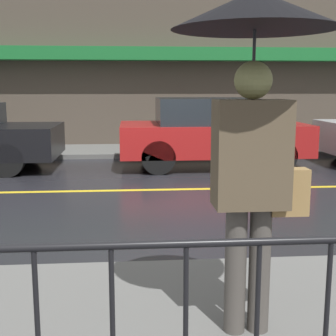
{
  "coord_description": "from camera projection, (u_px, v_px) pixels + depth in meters",
  "views": [
    {
      "loc": [
        -0.24,
        -7.69,
        1.71
      ],
      "look_at": [
        0.22,
        -2.06,
        0.73
      ],
      "focal_mm": 50.0,
      "sensor_mm": 36.0,
      "label": 1
    }
  ],
  "objects": [
    {
      "name": "railing_foreground",
      "position": [
        186.0,
        317.0,
        2.08
      ],
      "size": [
        12.0,
        0.04,
        0.95
      ],
      "color": "black",
      "rests_on": "sidewalk_near"
    },
    {
      "name": "building_storefront",
      "position": [
        137.0,
        51.0,
        13.04
      ],
      "size": [
        28.0,
        0.85,
        5.41
      ],
      "color": "#4C4238",
      "rests_on": "ground_plane"
    },
    {
      "name": "ground_plane",
      "position": [
        145.0,
        190.0,
        7.86
      ],
      "size": [
        80.0,
        80.0,
        0.0
      ],
      "primitive_type": "plane",
      "color": "black"
    },
    {
      "name": "lane_marking",
      "position": [
        145.0,
        190.0,
        7.86
      ],
      "size": [
        25.2,
        0.12,
        0.01
      ],
      "color": "gold",
      "rests_on": "ground_plane"
    },
    {
      "name": "sidewalk_far",
      "position": [
        139.0,
        150.0,
        12.35
      ],
      "size": [
        28.0,
        2.09,
        0.11
      ],
      "color": "#60605E",
      "rests_on": "ground_plane"
    },
    {
      "name": "pedestrian",
      "position": [
        254.0,
        76.0,
        2.84
      ],
      "size": [
        1.01,
        1.01,
        2.17
      ],
      "color": "#4C4742",
      "rests_on": "sidewalk_near"
    },
    {
      "name": "car_red",
      "position": [
        211.0,
        132.0,
        10.08
      ],
      "size": [
        3.97,
        1.9,
        1.48
      ],
      "color": "maroon",
      "rests_on": "ground_plane"
    },
    {
      "name": "sidewalk_near",
      "position": [
        168.0,
        335.0,
        3.16
      ],
      "size": [
        28.0,
        2.48,
        0.11
      ],
      "color": "#60605E",
      "rests_on": "ground_plane"
    }
  ]
}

